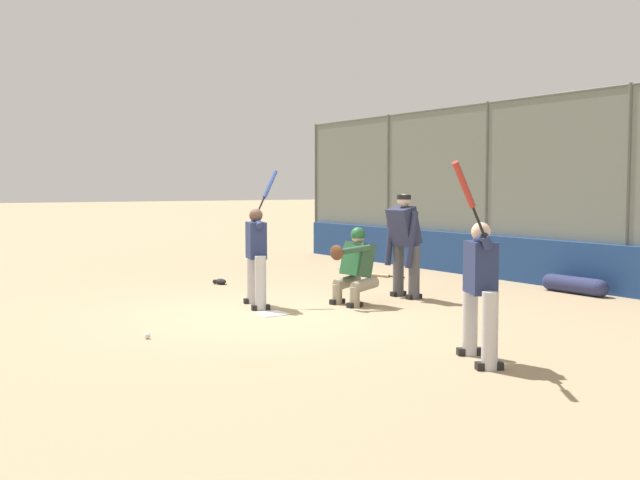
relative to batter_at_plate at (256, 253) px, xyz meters
The scene contains 12 objects.
ground_plane 1.13m from the batter_at_plate, 168.68° to the left, with size 160.00×160.00×0.00m, color tan.
home_plate_marker 1.13m from the batter_at_plate, 168.68° to the left, with size 0.43×0.43×0.01m, color white.
backstop_fence 6.06m from the batter_at_plate, 97.14° to the right, with size 16.79×0.08×3.65m.
padding_wall 5.88m from the batter_at_plate, 97.26° to the right, with size 16.38×0.18×0.88m, color navy.
batter_at_plate is the anchor object (origin of this frame).
catcher_behind_plate 1.57m from the batter_at_plate, 115.71° to the right, with size 0.67×0.79×1.24m.
umpire_home 2.60m from the batter_at_plate, 101.62° to the right, with size 0.72×0.44×1.76m.
batter_on_deck 4.63m from the batter_at_plate, behind, with size 0.83×0.98×2.15m.
spare_bat_near_backstop 4.53m from the batter_at_plate, 63.48° to the right, with size 0.85×0.32×0.07m.
fielding_glove_on_dirt 2.95m from the batter_at_plate, 13.33° to the right, with size 0.29×0.22×0.11m.
baseball_loose 2.87m from the batter_at_plate, 122.82° to the left, with size 0.07×0.07×0.07m, color white.
equipment_bag_dugout_side 5.72m from the batter_at_plate, 108.09° to the right, with size 1.36×0.30×0.30m.
Camera 1 is at (-9.64, 5.30, 1.89)m, focal length 42.00 mm.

